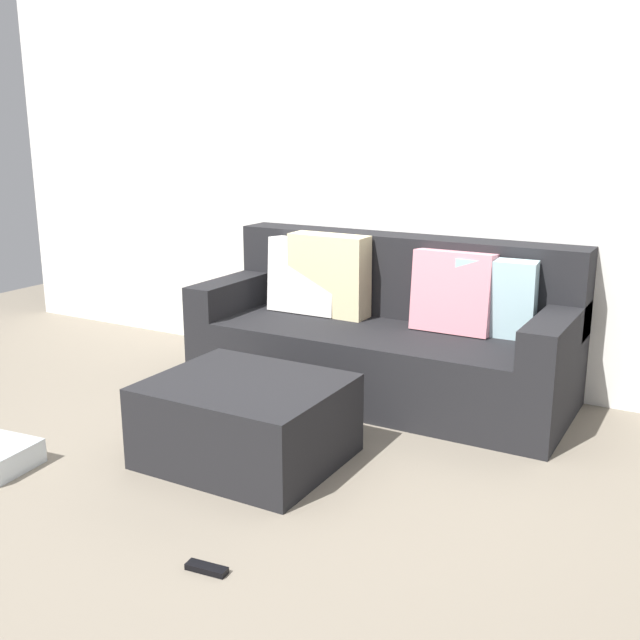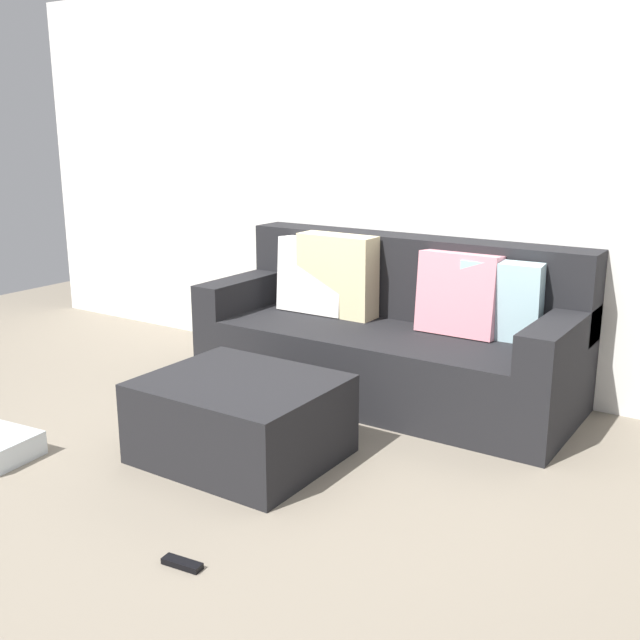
{
  "view_description": "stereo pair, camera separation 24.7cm",
  "coord_description": "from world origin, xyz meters",
  "views": [
    {
      "loc": [
        1.78,
        -2.11,
        1.49
      ],
      "look_at": [
        0.01,
        1.02,
        0.55
      ],
      "focal_mm": 41.87,
      "sensor_mm": 36.0,
      "label": 1
    },
    {
      "loc": [
        1.99,
        -1.98,
        1.49
      ],
      "look_at": [
        0.01,
        1.02,
        0.55
      ],
      "focal_mm": 41.87,
      "sensor_mm": 36.0,
      "label": 2
    }
  ],
  "objects": [
    {
      "name": "ground_plane",
      "position": [
        0.0,
        0.0,
        0.0
      ],
      "size": [
        8.18,
        8.18,
        0.0
      ],
      "primitive_type": "plane",
      "color": "slate"
    },
    {
      "name": "couch_sectional",
      "position": [
        0.08,
        1.63,
        0.35
      ],
      "size": [
        2.11,
        0.85,
        0.88
      ],
      "color": "black",
      "rests_on": "ground_plane"
    },
    {
      "name": "wall_back",
      "position": [
        0.0,
        2.03,
        1.2
      ],
      "size": [
        6.29,
        0.1,
        2.41
      ],
      "primitive_type": "cube",
      "color": "silver",
      "rests_on": "ground_plane"
    },
    {
      "name": "ottoman",
      "position": [
        -0.07,
        0.48,
        0.19
      ],
      "size": [
        0.84,
        0.71,
        0.38
      ],
      "primitive_type": "cube",
      "color": "black",
      "rests_on": "ground_plane"
    },
    {
      "name": "remote_near_ottoman",
      "position": [
        0.32,
        -0.33,
        0.01
      ],
      "size": [
        0.16,
        0.06,
        0.02
      ],
      "primitive_type": "cube",
      "rotation": [
        0.0,
        0.0,
        0.11
      ],
      "color": "black",
      "rests_on": "ground_plane"
    }
  ]
}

